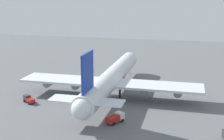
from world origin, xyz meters
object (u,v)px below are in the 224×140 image
object	(u,v)px
maintenance_van	(116,118)
cargo_airplane	(112,78)
safety_cone_nose	(130,72)
fuel_truck	(29,99)

from	to	relation	value
maintenance_van	cargo_airplane	bearing A→B (deg)	16.62
cargo_airplane	safety_cone_nose	bearing A→B (deg)	-0.72
fuel_truck	cargo_airplane	bearing A→B (deg)	-59.60
cargo_airplane	maintenance_van	bearing A→B (deg)	-163.38
cargo_airplane	fuel_truck	size ratio (longest dim) A/B	13.47
maintenance_van	safety_cone_nose	size ratio (longest dim) A/B	6.63
cargo_airplane	fuel_truck	world-z (taller)	cargo_airplane
maintenance_van	fuel_truck	bearing A→B (deg)	74.04
fuel_truck	maintenance_van	world-z (taller)	maintenance_van
cargo_airplane	maintenance_van	xyz separation A→B (m)	(-21.81, -6.51, -4.52)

